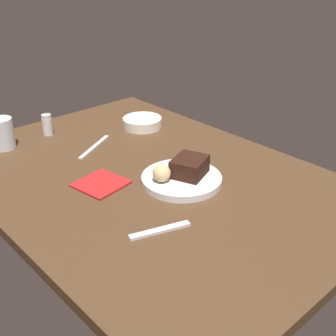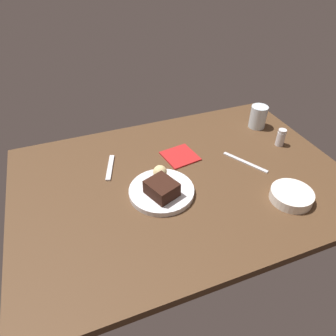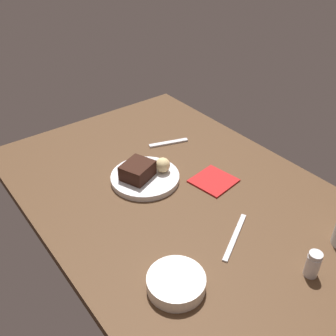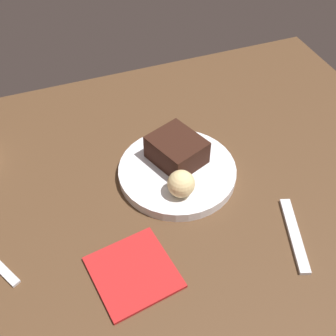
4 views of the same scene
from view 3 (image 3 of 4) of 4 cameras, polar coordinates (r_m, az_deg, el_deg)
name	(u,v)px [view 3 (image 3 of 4)]	position (r cm, az deg, el deg)	size (l,w,h in cm)	color
dining_table	(175,193)	(122.99, 1.01, -3.75)	(120.00, 84.00, 3.00)	#4C331E
dessert_plate	(145,178)	(125.60, -3.41, -1.45)	(22.40, 22.40, 1.96)	silver
chocolate_cake_slice	(138,170)	(123.05, -4.54, -0.37)	(9.65, 8.35, 5.02)	black
bread_roll	(163,165)	(125.25, -0.81, 0.44)	(4.95, 4.95, 4.95)	#DBC184
salt_shaker	(313,264)	(101.39, 20.69, -13.21)	(3.47, 3.47, 7.29)	silver
side_bowl	(176,283)	(94.08, 1.21, -16.66)	(14.01, 14.01, 3.53)	white
dessert_spoon	(169,143)	(144.73, 0.08, 3.75)	(15.00, 1.80, 0.70)	silver
butter_knife	(235,237)	(107.70, 9.87, -10.01)	(19.00, 1.40, 0.50)	silver
folded_napkin	(214,181)	(126.08, 6.78, -1.89)	(12.37, 12.57, 0.60)	#B21E1E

